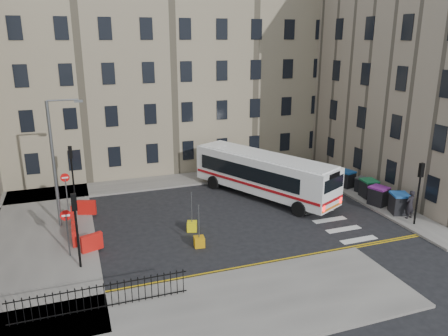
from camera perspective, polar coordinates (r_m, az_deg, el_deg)
ground at (r=30.78m, az=4.48°, el=-5.80°), size 120.00×120.00×0.00m
pavement_north at (r=36.87m, az=-9.60°, el=-1.99°), size 36.00×3.20×0.15m
pavement_east at (r=38.23m, az=14.44°, el=-1.62°), size 2.40×26.00×0.15m
pavement_west at (r=29.41m, az=-22.47°, el=-8.06°), size 6.00×22.00×0.15m
pavement_sw at (r=20.30m, az=-2.51°, el=-18.48°), size 20.00×6.00×0.15m
terrace_north at (r=41.78m, az=-13.31°, el=11.99°), size 38.30×10.80×17.20m
corner_east at (r=43.65m, az=25.87°, el=12.30°), size 17.80×24.30×19.20m
traffic_light_east at (r=30.16m, az=24.17°, el=-1.95°), size 0.28×0.22×4.10m
traffic_light_nw at (r=33.59m, az=-19.29°, el=0.41°), size 0.28×0.22×4.10m
traffic_light_sw at (r=23.63m, az=-18.80°, el=-6.35°), size 0.28×0.22×4.10m
streetlamp at (r=28.89m, az=-21.37°, el=0.65°), size 0.50×0.22×8.14m
no_entry_north at (r=31.90m, az=-19.98°, el=-2.00°), size 0.60×0.08×3.00m
no_entry_south at (r=25.33m, az=-19.86°, el=-6.83°), size 0.60×0.08×3.00m
roadworks_barriers at (r=28.63m, az=-18.31°, el=-7.02°), size 1.66×6.26×1.00m
iron_railings at (r=20.85m, az=-15.77°, el=-15.89°), size 7.80×0.04×1.20m
bus at (r=33.17m, az=5.16°, el=-0.69°), size 7.76×11.84×3.24m
wheelie_bin_a at (r=32.25m, az=21.92°, el=-4.30°), size 1.47×1.58×1.42m
wheelie_bin_b at (r=33.30m, az=19.52°, el=-3.44°), size 1.41×1.51×1.35m
wheelie_bin_c at (r=34.68m, az=18.38°, el=-2.53°), size 1.18×1.32×1.35m
wheelie_bin_d at (r=35.71m, az=17.71°, el=-2.10°), size 1.21×1.28×1.14m
wheelie_bin_e at (r=36.56m, az=15.70°, el=-1.35°), size 1.29×1.40×1.31m
pedestrian at (r=31.54m, az=23.13°, el=-4.40°), size 0.78×0.59×1.94m
bollard_yellow at (r=27.88m, az=-4.20°, el=-7.60°), size 0.77×0.77×0.60m
bollard_chevron at (r=25.89m, az=-3.26°, el=-9.59°), size 0.66×0.66×0.60m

